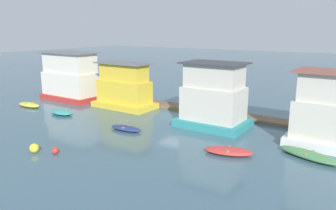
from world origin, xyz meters
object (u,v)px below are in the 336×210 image
(houseboat_red, at_px, (70,77))
(dinghy_navy, at_px, (126,128))
(dinghy_teal, at_px, (62,112))
(dinghy_red, at_px, (229,151))
(buoy_yellow, at_px, (34,148))
(dinghy_green, at_px, (309,155))
(buoy_red, at_px, (55,151))
(houseboat_yellow, at_px, (124,88))
(houseboat_teal, at_px, (214,98))
(dinghy_yellow, at_px, (29,105))

(houseboat_red, height_order, dinghy_navy, houseboat_red)
(dinghy_teal, relative_size, dinghy_red, 0.83)
(dinghy_teal, distance_m, buoy_yellow, 10.33)
(dinghy_green, distance_m, buoy_red, 16.79)
(houseboat_yellow, distance_m, buoy_red, 13.90)
(houseboat_red, xyz_separation_m, houseboat_teal, (19.18, -0.81, -0.13))
(houseboat_red, bearing_deg, dinghy_green, -7.91)
(houseboat_teal, height_order, dinghy_green, houseboat_teal)
(houseboat_yellow, height_order, dinghy_navy, houseboat_yellow)
(houseboat_yellow, bearing_deg, buoy_red, -68.41)
(dinghy_yellow, relative_size, buoy_yellow, 5.02)
(houseboat_red, distance_m, houseboat_yellow, 8.20)
(houseboat_red, height_order, houseboat_teal, houseboat_red)
(dinghy_yellow, height_order, buoy_red, buoy_red)
(dinghy_yellow, height_order, buoy_yellow, buoy_yellow)
(houseboat_red, height_order, dinghy_teal, houseboat_red)
(houseboat_red, height_order, buoy_red, houseboat_red)
(dinghy_yellow, xyz_separation_m, dinghy_red, (23.51, -0.73, -0.01))
(dinghy_green, height_order, buoy_red, buoy_red)
(houseboat_teal, xyz_separation_m, dinghy_navy, (-5.39, -5.15, -2.30))
(dinghy_teal, height_order, dinghy_red, dinghy_teal)
(dinghy_teal, bearing_deg, dinghy_navy, -3.09)
(houseboat_yellow, relative_size, dinghy_yellow, 2.07)
(houseboat_yellow, height_order, dinghy_red, houseboat_yellow)
(houseboat_yellow, relative_size, houseboat_teal, 1.15)
(houseboat_teal, bearing_deg, buoy_red, -116.76)
(dinghy_red, height_order, dinghy_green, dinghy_green)
(houseboat_yellow, distance_m, dinghy_green, 19.93)
(houseboat_red, xyz_separation_m, dinghy_green, (27.60, -3.84, -2.40))
(houseboat_red, bearing_deg, houseboat_teal, -2.42)
(houseboat_teal, relative_size, buoy_red, 12.70)
(houseboat_yellow, relative_size, buoy_red, 14.55)
(houseboat_yellow, xyz_separation_m, buoy_yellow, (3.69, -13.45, -1.79))
(dinghy_yellow, relative_size, buoy_red, 7.01)
(dinghy_yellow, bearing_deg, buoy_red, -27.61)
(dinghy_green, bearing_deg, buoy_red, -148.69)
(houseboat_red, bearing_deg, dinghy_red, -14.81)
(dinghy_yellow, bearing_deg, houseboat_teal, 12.94)
(dinghy_green, relative_size, buoy_yellow, 6.83)
(houseboat_teal, distance_m, dinghy_green, 9.23)
(houseboat_yellow, bearing_deg, houseboat_red, -178.28)
(houseboat_yellow, bearing_deg, buoy_yellow, -74.64)
(dinghy_yellow, height_order, dinghy_teal, dinghy_teal)
(buoy_yellow, distance_m, buoy_red, 1.52)
(dinghy_navy, bearing_deg, houseboat_teal, 43.67)
(dinghy_yellow, relative_size, dinghy_red, 0.92)
(dinghy_navy, bearing_deg, dinghy_red, -0.71)
(houseboat_teal, distance_m, dinghy_yellow, 20.37)
(dinghy_teal, bearing_deg, houseboat_teal, 18.26)
(houseboat_red, distance_m, dinghy_green, 27.96)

